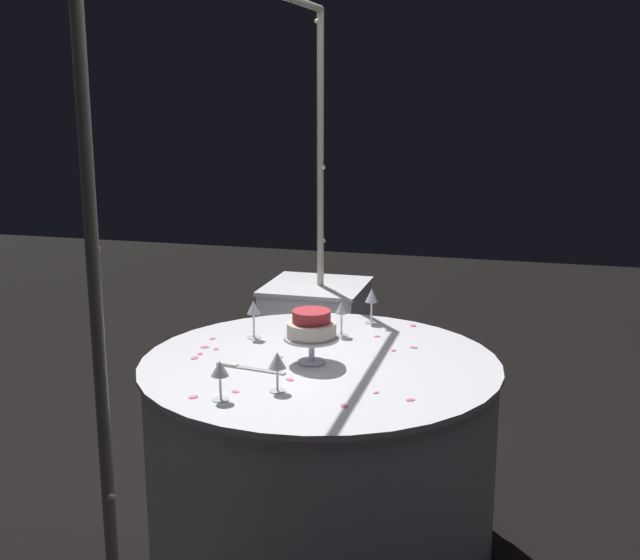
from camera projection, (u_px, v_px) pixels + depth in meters
The scene contains 29 objects.
ground_plane at pixel (320, 537), 3.42m from camera, with size 12.00×12.00×0.00m, color black.
decorative_arch at pixel (244, 181), 3.16m from camera, with size 2.32×0.06×2.24m.
main_table at pixel (320, 452), 3.33m from camera, with size 1.44×1.44×0.78m.
side_table at pixel (316, 355), 4.49m from camera, with size 0.53×0.53×0.81m.
tiered_cake at pixel (311, 328), 3.19m from camera, with size 0.22×0.22×0.22m.
wine_glass_0 at pixel (372, 297), 3.75m from camera, with size 0.06×0.06×0.17m.
wine_glass_1 at pixel (342, 310), 3.56m from camera, with size 0.06×0.06×0.16m.
wine_glass_2 at pixel (254, 310), 3.52m from camera, with size 0.06×0.06×0.17m.
wine_glass_3 at pixel (220, 371), 2.81m from camera, with size 0.06×0.06×0.14m.
wine_glass_4 at pixel (277, 362), 2.90m from camera, with size 0.06×0.06×0.15m.
cake_knife at pixel (246, 368), 3.16m from camera, with size 0.07×0.30×0.01m.
rose_petal_0 at pixel (344, 406), 2.78m from camera, with size 0.04×0.03×0.00m, color #EA6B84.
rose_petal_1 at pixel (377, 336), 3.57m from camera, with size 0.03×0.02×0.00m, color #EA6B84.
rose_petal_2 at pixel (213, 338), 3.53m from camera, with size 0.03×0.02×0.00m, color #EA6B84.
rose_petal_3 at pixel (414, 347), 3.41m from camera, with size 0.03×0.02×0.00m, color #EA6B84.
rose_petal_4 at pixel (376, 392), 2.91m from camera, with size 0.02×0.02×0.00m, color #EA6B84.
rose_petal_5 at pixel (278, 358), 3.28m from camera, with size 0.04×0.03×0.00m, color #EA6B84.
rose_petal_6 at pixel (193, 397), 2.86m from camera, with size 0.04×0.03×0.00m, color #EA6B84.
rose_petal_7 at pixel (200, 354), 3.33m from camera, with size 0.03×0.02×0.00m, color #EA6B84.
rose_petal_8 at pixel (290, 379), 3.04m from camera, with size 0.03×0.02×0.00m, color #EA6B84.
rose_petal_9 at pixel (303, 333), 3.61m from camera, with size 0.03×0.02×0.00m, color #EA6B84.
rose_petal_10 at pixel (410, 400), 2.84m from camera, with size 0.03×0.02×0.00m, color #EA6B84.
rose_petal_11 at pixel (235, 391), 2.92m from camera, with size 0.03×0.02×0.00m, color #EA6B84.
rose_petal_12 at pixel (195, 358), 3.28m from camera, with size 0.04×0.03×0.00m, color #EA6B84.
rose_petal_13 at pixel (216, 349), 3.39m from camera, with size 0.03×0.02×0.00m, color #EA6B84.
rose_petal_14 at pixel (393, 350), 3.37m from camera, with size 0.02×0.02×0.00m, color #EA6B84.
rose_petal_15 at pixel (413, 325), 3.73m from camera, with size 0.04×0.03×0.00m, color #EA6B84.
rose_petal_16 at pixel (205, 347), 3.42m from camera, with size 0.04×0.03×0.00m, color #EA6B84.
rose_petal_17 at pixel (282, 374), 3.10m from camera, with size 0.04×0.02×0.00m, color #EA6B84.
Camera 1 is at (-2.98, -0.80, 1.84)m, focal length 45.78 mm.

